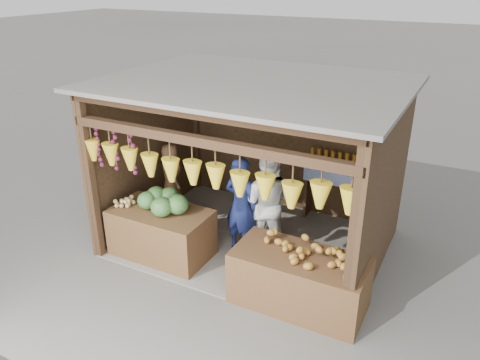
# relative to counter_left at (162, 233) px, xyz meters

# --- Properties ---
(ground) EXTENTS (80.00, 80.00, 0.00)m
(ground) POSITION_rel_counter_left_xyz_m (1.09, 0.96, -0.38)
(ground) COLOR #514F49
(ground) RESTS_ON ground
(stall_structure) EXTENTS (4.30, 3.30, 2.66)m
(stall_structure) POSITION_rel_counter_left_xyz_m (1.06, 0.92, 1.28)
(stall_structure) COLOR slate
(stall_structure) RESTS_ON ground
(back_shelf) EXTENTS (1.25, 0.32, 1.32)m
(back_shelf) POSITION_rel_counter_left_xyz_m (2.14, 2.25, 0.49)
(back_shelf) COLOR #382314
(back_shelf) RESTS_ON ground
(counter_left) EXTENTS (1.51, 0.85, 0.76)m
(counter_left) POSITION_rel_counter_left_xyz_m (0.00, 0.00, 0.00)
(counter_left) COLOR #50321A
(counter_left) RESTS_ON ground
(counter_right) EXTENTS (1.74, 0.85, 0.74)m
(counter_right) POSITION_rel_counter_left_xyz_m (2.32, -0.14, -0.01)
(counter_right) COLOR #4A3218
(counter_right) RESTS_ON ground
(stool) EXTENTS (0.35, 0.35, 0.33)m
(stool) POSITION_rel_counter_left_xyz_m (-0.52, 1.03, -0.22)
(stool) COLOR black
(stool) RESTS_ON ground
(man_standing) EXTENTS (0.63, 0.47, 1.58)m
(man_standing) POSITION_rel_counter_left_xyz_m (1.03, 0.68, 0.41)
(man_standing) COLOR #141D4E
(man_standing) RESTS_ON ground
(woman_standing) EXTENTS (0.92, 0.76, 1.72)m
(woman_standing) POSITION_rel_counter_left_xyz_m (1.39, 0.87, 0.48)
(woman_standing) COLOR silver
(woman_standing) RESTS_ON ground
(vendor_seated) EXTENTS (0.64, 0.61, 1.10)m
(vendor_seated) POSITION_rel_counter_left_xyz_m (-0.52, 1.03, 0.50)
(vendor_seated) COLOR brown
(vendor_seated) RESTS_ON stool
(melon_pile) EXTENTS (1.00, 0.50, 0.32)m
(melon_pile) POSITION_rel_counter_left_xyz_m (-0.02, 0.05, 0.54)
(melon_pile) COLOR #114316
(melon_pile) RESTS_ON counter_left
(tanfruit_pile) EXTENTS (0.34, 0.40, 0.13)m
(tanfruit_pile) POSITION_rel_counter_left_xyz_m (-0.60, -0.09, 0.45)
(tanfruit_pile) COLOR #A88D4D
(tanfruit_pile) RESTS_ON counter_left
(mango_pile) EXTENTS (1.40, 0.64, 0.22)m
(mango_pile) POSITION_rel_counter_left_xyz_m (2.39, -0.12, 0.47)
(mango_pile) COLOR #D1451B
(mango_pile) RESTS_ON counter_right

